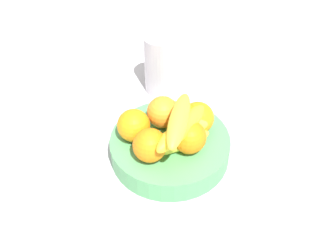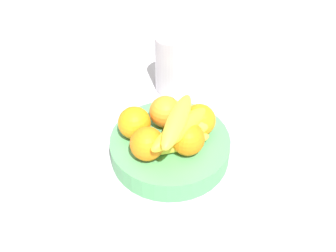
{
  "view_description": "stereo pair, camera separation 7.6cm",
  "coord_description": "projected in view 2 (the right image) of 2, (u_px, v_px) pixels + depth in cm",
  "views": [
    {
      "loc": [
        65.08,
        -4.42,
        73.38
      ],
      "look_at": [
        -3.33,
        -0.45,
        9.3
      ],
      "focal_mm": 46.37,
      "sensor_mm": 36.0,
      "label": 1
    },
    {
      "loc": [
        65.1,
        3.22,
        73.38
      ],
      "look_at": [
        -3.33,
        -0.45,
        9.3
      ],
      "focal_mm": 46.37,
      "sensor_mm": 36.0,
      "label": 2
    }
  ],
  "objects": [
    {
      "name": "orange_back_left",
      "position": [
        188.0,
        137.0,
        0.92
      ],
      "size": [
        7.3,
        7.3,
        7.3
      ],
      "primitive_type": "sphere",
      "color": "orange",
      "rests_on": "fruit_bowl"
    },
    {
      "name": "orange_center",
      "position": [
        147.0,
        144.0,
        0.9
      ],
      "size": [
        7.3,
        7.3,
        7.3
      ],
      "primitive_type": "sphere",
      "color": "orange",
      "rests_on": "fruit_bowl"
    },
    {
      "name": "thermos_tumbler",
      "position": [
        170.0,
        64.0,
        1.13
      ],
      "size": [
        8.05,
        8.05,
        16.32
      ],
      "primitive_type": "cylinder",
      "color": "#B7AEBA",
      "rests_on": "ground_plane"
    },
    {
      "name": "orange_front_left",
      "position": [
        165.0,
        112.0,
        0.98
      ],
      "size": [
        7.3,
        7.3,
        7.3
      ],
      "primitive_type": "sphere",
      "color": "orange",
      "rests_on": "fruit_bowl"
    },
    {
      "name": "ground_plane",
      "position": [
        169.0,
        171.0,
        0.99
      ],
      "size": [
        180.0,
        140.0,
        3.0
      ],
      "primitive_type": "cube",
      "color": "#B4B3B9"
    },
    {
      "name": "orange_front_right",
      "position": [
        134.0,
        123.0,
        0.95
      ],
      "size": [
        7.3,
        7.3,
        7.3
      ],
      "primitive_type": "sphere",
      "color": "orange",
      "rests_on": "fruit_bowl"
    },
    {
      "name": "banana_bunch",
      "position": [
        177.0,
        132.0,
        0.91
      ],
      "size": [
        17.46,
        18.71,
        10.6
      ],
      "color": "yellow",
      "rests_on": "fruit_bowl"
    },
    {
      "name": "orange_back_right",
      "position": [
        199.0,
        120.0,
        0.96
      ],
      "size": [
        7.3,
        7.3,
        7.3
      ],
      "primitive_type": "sphere",
      "color": "orange",
      "rests_on": "fruit_bowl"
    },
    {
      "name": "fruit_bowl",
      "position": [
        168.0,
        147.0,
        0.98
      ],
      "size": [
        26.98,
        26.98,
        5.3
      ],
      "primitive_type": "cylinder",
      "color": "#4F9A5D",
      "rests_on": "ground_plane"
    }
  ]
}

